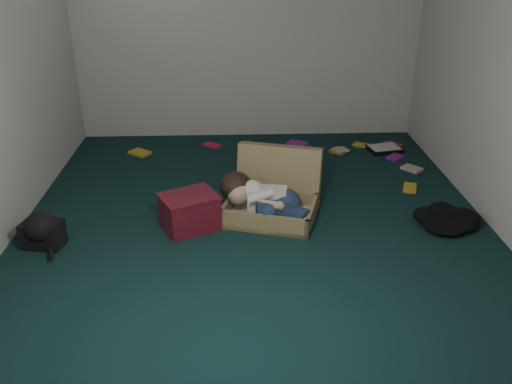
{
  "coord_description": "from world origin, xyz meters",
  "views": [
    {
      "loc": [
        -0.16,
        -4.13,
        2.25
      ],
      "look_at": [
        0.0,
        -0.15,
        0.35
      ],
      "focal_mm": 38.0,
      "sensor_mm": 36.0,
      "label": 1
    }
  ],
  "objects": [
    {
      "name": "wall_front",
      "position": [
        0.0,
        -2.25,
        1.3
      ],
      "size": [
        4.5,
        0.0,
        4.5
      ],
      "primitive_type": "plane",
      "rotation": [
        -1.57,
        0.0,
        0.0
      ],
      "color": "silver",
      "rests_on": "ground"
    },
    {
      "name": "floor",
      "position": [
        0.0,
        0.0,
        0.0
      ],
      "size": [
        4.5,
        4.5,
        0.0
      ],
      "primitive_type": "plane",
      "color": "black",
      "rests_on": "ground"
    },
    {
      "name": "suitcase",
      "position": [
        0.17,
        0.17,
        0.17
      ],
      "size": [
        0.94,
        0.93,
        0.56
      ],
      "rotation": [
        0.0,
        0.0,
        -0.29
      ],
      "color": "#917A50",
      "rests_on": "floor"
    },
    {
      "name": "wall_back",
      "position": [
        0.0,
        2.25,
        1.3
      ],
      "size": [
        4.5,
        0.0,
        4.5
      ],
      "primitive_type": "plane",
      "rotation": [
        1.57,
        0.0,
        0.0
      ],
      "color": "silver",
      "rests_on": "ground"
    },
    {
      "name": "wall_right",
      "position": [
        2.0,
        0.0,
        1.3
      ],
      "size": [
        0.0,
        4.5,
        4.5
      ],
      "primitive_type": "plane",
      "rotation": [
        1.57,
        0.0,
        -1.57
      ],
      "color": "silver",
      "rests_on": "ground"
    },
    {
      "name": "book_scatter",
      "position": [
        0.78,
        1.5,
        0.01
      ],
      "size": [
        3.15,
        1.5,
        0.02
      ],
      "color": "gold",
      "rests_on": "floor"
    },
    {
      "name": "paper_tray",
      "position": [
        1.55,
        1.62,
        0.03
      ],
      "size": [
        0.41,
        0.34,
        0.05
      ],
      "rotation": [
        0.0,
        0.0,
        0.21
      ],
      "color": "black",
      "rests_on": "floor"
    },
    {
      "name": "maroon_bin",
      "position": [
        -0.55,
        -0.1,
        0.16
      ],
      "size": [
        0.56,
        0.52,
        0.31
      ],
      "rotation": [
        0.0,
        0.0,
        0.47
      ],
      "color": "#5C121F",
      "rests_on": "floor"
    },
    {
      "name": "person",
      "position": [
        0.07,
        0.0,
        0.21
      ],
      "size": [
        0.77,
        0.56,
        0.35
      ],
      "rotation": [
        0.0,
        0.0,
        -0.29
      ],
      "color": "silver",
      "rests_on": "suitcase"
    },
    {
      "name": "backpack",
      "position": [
        -1.7,
        -0.34,
        0.11
      ],
      "size": [
        0.43,
        0.37,
        0.23
      ],
      "primitive_type": null,
      "rotation": [
        0.0,
        0.0,
        -0.21
      ],
      "color": "black",
      "rests_on": "floor"
    },
    {
      "name": "clothing_pile",
      "position": [
        1.6,
        -0.14,
        0.07
      ],
      "size": [
        0.52,
        0.47,
        0.14
      ],
      "primitive_type": null,
      "rotation": [
        0.0,
        0.0,
        -0.3
      ],
      "color": "black",
      "rests_on": "floor"
    }
  ]
}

